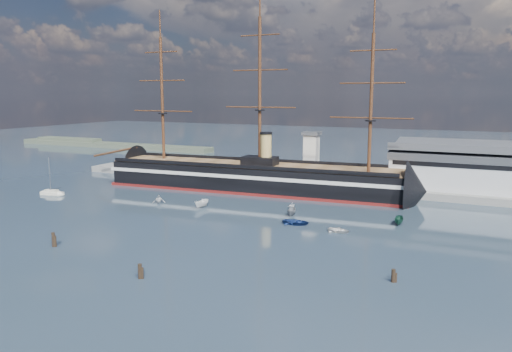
% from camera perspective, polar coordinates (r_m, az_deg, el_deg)
% --- Properties ---
extents(ground, '(600.00, 600.00, 0.00)m').
position_cam_1_polar(ground, '(126.57, 0.11, -3.62)').
color(ground, '#273843').
rests_on(ground, ground).
extents(quay, '(180.00, 18.00, 2.00)m').
position_cam_1_polar(quay, '(156.25, 9.06, -1.22)').
color(quay, slate).
rests_on(quay, ground).
extents(warehouse, '(63.00, 21.00, 11.60)m').
position_cam_1_polar(warehouse, '(153.21, 27.08, 0.67)').
color(warehouse, '#B7BABC').
rests_on(warehouse, ground).
extents(quay_tower, '(5.00, 5.00, 15.00)m').
position_cam_1_polar(quay_tower, '(153.98, 6.33, 2.36)').
color(quay_tower, silver).
rests_on(quay_tower, ground).
extents(shoreline, '(120.00, 10.00, 4.00)m').
position_cam_1_polar(shoreline, '(283.01, -17.61, 3.52)').
color(shoreline, '#3F4C38').
rests_on(shoreline, ground).
extents(warship, '(113.39, 22.16, 53.94)m').
position_cam_1_polar(warship, '(148.63, -0.88, -0.06)').
color(warship, black).
rests_on(warship, ground).
extents(sailboat, '(6.94, 3.08, 10.73)m').
position_cam_1_polar(sailboat, '(153.28, -22.28, -1.76)').
color(sailboat, silver).
rests_on(sailboat, ground).
extents(motorboat_a, '(6.25, 2.65, 2.44)m').
position_cam_1_polar(motorboat_a, '(127.16, -6.23, -3.61)').
color(motorboat_a, white).
rests_on(motorboat_a, ground).
extents(motorboat_b, '(1.73, 3.81, 1.74)m').
position_cam_1_polar(motorboat_b, '(110.85, 4.58, -5.55)').
color(motorboat_b, navy).
rests_on(motorboat_b, ground).
extents(motorboat_c, '(5.80, 2.96, 2.21)m').
position_cam_1_polar(motorboat_c, '(118.25, 4.07, -4.58)').
color(motorboat_c, slate).
rests_on(motorboat_c, ground).
extents(motorboat_d, '(6.72, 5.65, 2.29)m').
position_cam_1_polar(motorboat_d, '(134.28, -11.03, -3.03)').
color(motorboat_d, white).
rests_on(motorboat_d, ground).
extents(motorboat_e, '(1.46, 3.00, 1.35)m').
position_cam_1_polar(motorboat_e, '(105.84, 9.44, -6.38)').
color(motorboat_e, white).
rests_on(motorboat_e, ground).
extents(motorboat_f, '(5.67, 2.38, 2.22)m').
position_cam_1_polar(motorboat_f, '(114.62, 16.00, -5.39)').
color(motorboat_f, '#164332').
rests_on(motorboat_f, ground).
extents(motorboat_g, '(4.24, 2.64, 1.44)m').
position_cam_1_polar(motorboat_g, '(126.68, 4.12, -3.63)').
color(motorboat_g, silver).
rests_on(motorboat_g, ground).
extents(piling_near_left, '(0.64, 0.64, 3.47)m').
position_cam_1_polar(piling_near_left, '(102.43, -22.10, -7.50)').
color(piling_near_left, black).
rests_on(piling_near_left, ground).
extents(piling_near_mid, '(0.64, 0.64, 3.09)m').
position_cam_1_polar(piling_near_mid, '(81.64, -13.09, -11.35)').
color(piling_near_mid, black).
rests_on(piling_near_mid, ground).
extents(piling_far_right, '(0.64, 0.64, 2.78)m').
position_cam_1_polar(piling_far_right, '(80.99, 15.39, -11.62)').
color(piling_far_right, black).
rests_on(piling_far_right, ground).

